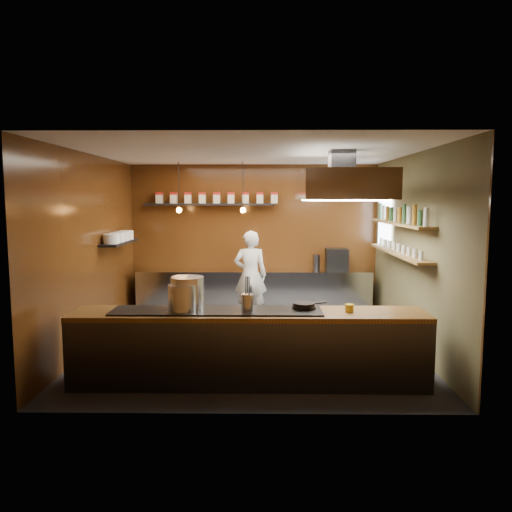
{
  "coord_description": "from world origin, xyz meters",
  "views": [
    {
      "loc": [
        0.17,
        -7.65,
        2.31
      ],
      "look_at": [
        0.06,
        0.4,
        1.38
      ],
      "focal_mm": 35.0,
      "sensor_mm": 36.0,
      "label": 1
    }
  ],
  "objects_px": {
    "extractor_hood": "(341,185)",
    "chef": "(250,275)",
    "espresso_machine": "(337,259)",
    "stockpot_large": "(188,293)",
    "stockpot_small": "(182,298)"
  },
  "relations": [
    {
      "from": "extractor_hood",
      "to": "chef",
      "type": "xyz_separation_m",
      "value": [
        -1.36,
        2.17,
        -1.65
      ]
    },
    {
      "from": "extractor_hood",
      "to": "espresso_machine",
      "type": "relative_size",
      "value": 4.67
    },
    {
      "from": "stockpot_large",
      "to": "chef",
      "type": "xyz_separation_m",
      "value": [
        0.71,
        3.3,
        -0.28
      ]
    },
    {
      "from": "extractor_hood",
      "to": "stockpot_small",
      "type": "bearing_deg",
      "value": -149.42
    },
    {
      "from": "extractor_hood",
      "to": "espresso_machine",
      "type": "xyz_separation_m",
      "value": [
        0.34,
        2.62,
        -1.39
      ]
    },
    {
      "from": "stockpot_small",
      "to": "espresso_machine",
      "type": "distance_m",
      "value": 4.58
    },
    {
      "from": "stockpot_large",
      "to": "espresso_machine",
      "type": "distance_m",
      "value": 4.45
    },
    {
      "from": "stockpot_large",
      "to": "chef",
      "type": "relative_size",
      "value": 0.24
    },
    {
      "from": "stockpot_small",
      "to": "espresso_machine",
      "type": "xyz_separation_m",
      "value": [
        2.46,
        3.87,
        0.01
      ]
    },
    {
      "from": "extractor_hood",
      "to": "stockpot_large",
      "type": "height_order",
      "value": "extractor_hood"
    },
    {
      "from": "stockpot_small",
      "to": "chef",
      "type": "height_order",
      "value": "chef"
    },
    {
      "from": "chef",
      "to": "stockpot_small",
      "type": "bearing_deg",
      "value": 76.42
    },
    {
      "from": "stockpot_large",
      "to": "stockpot_small",
      "type": "bearing_deg",
      "value": -109.74
    },
    {
      "from": "chef",
      "to": "stockpot_large",
      "type": "bearing_deg",
      "value": 76.71
    },
    {
      "from": "espresso_machine",
      "to": "chef",
      "type": "xyz_separation_m",
      "value": [
        -1.71,
        -0.44,
        -0.26
      ]
    }
  ]
}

